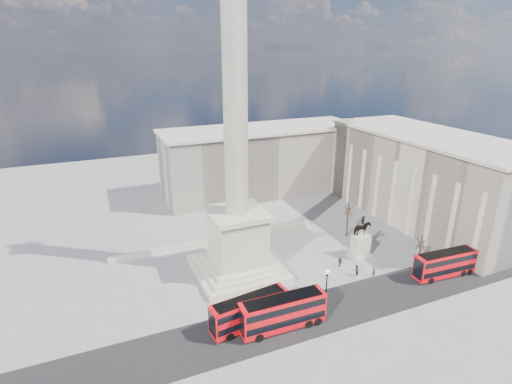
{
  "coord_description": "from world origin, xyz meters",
  "views": [
    {
      "loc": [
        -20.13,
        -50.06,
        35.27
      ],
      "look_at": [
        1.14,
        0.01,
        15.56
      ],
      "focal_mm": 28.0,
      "sensor_mm": 36.0,
      "label": 1
    }
  ],
  "objects": [
    {
      "name": "pedestrian_standing",
      "position": [
        17.27,
        -3.98,
        0.97
      ],
      "size": [
        1.12,
        0.98,
        1.95
      ],
      "primitive_type": "imported",
      "rotation": [
        0.0,
        0.0,
        3.44
      ],
      "color": "black",
      "rests_on": "ground"
    },
    {
      "name": "building_northeast",
      "position": [
        20.0,
        40.0,
        8.32
      ],
      "size": [
        51.0,
        17.0,
        16.6
      ],
      "color": "#B2A592",
      "rests_on": "ground"
    },
    {
      "name": "bare_tree_mid",
      "position": [
        24.36,
        8.75,
        5.86
      ],
      "size": [
        1.96,
        1.96,
        7.44
      ],
      "rotation": [
        0.0,
        0.0,
        0.09
      ],
      "color": "#332319",
      "rests_on": "ground"
    },
    {
      "name": "balustrade_wall",
      "position": [
        0.0,
        16.0,
        0.55
      ],
      "size": [
        40.0,
        0.6,
        1.1
      ],
      "primitive_type": "cube",
      "color": "#B8AD99",
      "rests_on": "ground"
    },
    {
      "name": "ground",
      "position": [
        0.0,
        0.0,
        0.0
      ],
      "size": [
        180.0,
        180.0,
        0.0
      ],
      "primitive_type": "plane",
      "color": "gray",
      "rests_on": "ground"
    },
    {
      "name": "nelsons_column",
      "position": [
        0.0,
        5.0,
        12.92
      ],
      "size": [
        14.0,
        14.0,
        49.85
      ],
      "color": "#BEB59F",
      "rests_on": "ground"
    },
    {
      "name": "bare_tree_far",
      "position": [
        39.5,
        15.39,
        5.93
      ],
      "size": [
        1.84,
        1.84,
        7.53
      ],
      "rotation": [
        0.0,
        0.0,
        0.21
      ],
      "color": "#332319",
      "rests_on": "ground"
    },
    {
      "name": "red_bus_a",
      "position": [
        -3.49,
        -8.9,
        2.33
      ],
      "size": [
        11.17,
        3.92,
        4.44
      ],
      "rotation": [
        0.0,
        0.0,
        0.13
      ],
      "color": "red",
      "rests_on": "ground"
    },
    {
      "name": "bare_tree_near",
      "position": [
        27.17,
        -7.28,
        5.67
      ],
      "size": [
        1.64,
        1.64,
        7.19
      ],
      "rotation": [
        0.0,
        0.0,
        0.31
      ],
      "color": "#332319",
      "rests_on": "ground"
    },
    {
      "name": "building_east",
      "position": [
        45.0,
        10.0,
        9.32
      ],
      "size": [
        19.0,
        46.0,
        18.6
      ],
      "color": "#B2A592",
      "rests_on": "ground"
    },
    {
      "name": "red_bus_c",
      "position": [
        30.39,
        -9.76,
        2.3
      ],
      "size": [
        10.94,
        3.12,
        4.39
      ],
      "rotation": [
        0.0,
        0.0,
        -0.06
      ],
      "color": "red",
      "rests_on": "ground"
    },
    {
      "name": "pedestrian_crossing",
      "position": [
        16.46,
        -0.55,
        0.91
      ],
      "size": [
        0.73,
        1.15,
        1.82
      ],
      "primitive_type": "imported",
      "rotation": [
        0.0,
        0.0,
        1.87
      ],
      "color": "black",
      "rests_on": "ground"
    },
    {
      "name": "equestrian_statue",
      "position": [
        21.86,
        1.12,
        2.7
      ],
      "size": [
        3.73,
        2.8,
        7.84
      ],
      "color": "#B8AD99",
      "rests_on": "ground"
    },
    {
      "name": "victorian_lamp",
      "position": [
        6.98,
        -10.8,
        4.24
      ],
      "size": [
        0.62,
        0.62,
        7.21
      ],
      "rotation": [
        0.0,
        0.0,
        0.13
      ],
      "color": "black",
      "rests_on": "ground"
    },
    {
      "name": "asphalt_road",
      "position": [
        5.0,
        -10.0,
        0.0
      ],
      "size": [
        120.0,
        9.0,
        0.01
      ],
      "primitive_type": "cube",
      "color": "#242424",
      "rests_on": "ground"
    },
    {
      "name": "pedestrian_walking",
      "position": [
        19.74,
        -5.41,
        0.79
      ],
      "size": [
        0.6,
        0.41,
        1.57
      ],
      "primitive_type": "imported",
      "rotation": [
        0.0,
        0.0,
        0.07
      ],
      "color": "black",
      "rests_on": "ground"
    },
    {
      "name": "red_bus_b",
      "position": [
        0.36,
        -11.03,
        2.49
      ],
      "size": [
        11.73,
        2.93,
        4.74
      ],
      "rotation": [
        0.0,
        0.0,
        -0.02
      ],
      "color": "red",
      "rests_on": "ground"
    }
  ]
}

